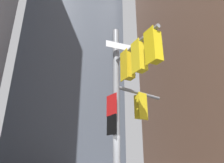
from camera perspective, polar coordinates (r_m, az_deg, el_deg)
building_mid_block at (r=38.78m, az=-10.72°, el=14.12°), size 14.23×14.23×47.61m
signal_pole_assembly at (r=7.44m, az=4.81°, el=-2.58°), size 2.93×3.79×7.01m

